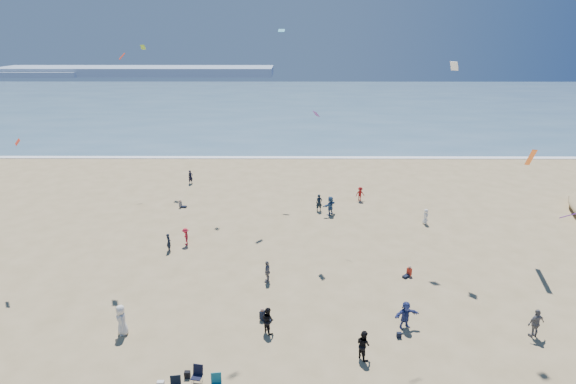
{
  "coord_description": "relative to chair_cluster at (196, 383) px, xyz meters",
  "views": [
    {
      "loc": [
        2.12,
        -16.95,
        17.21
      ],
      "look_at": [
        2.0,
        8.0,
        8.18
      ],
      "focal_mm": 28.0,
      "sensor_mm": 36.0,
      "label": 1
    }
  ],
  "objects": [
    {
      "name": "ocean",
      "position": [
        2.59,
        94.02,
        -0.47
      ],
      "size": [
        220.0,
        100.0,
        0.06
      ],
      "primitive_type": "cube",
      "color": "#476B84",
      "rests_on": "ground"
    },
    {
      "name": "chair_cluster",
      "position": [
        0.0,
        0.0,
        0.0
      ],
      "size": [
        2.67,
        1.48,
        1.0
      ],
      "color": "black",
      "rests_on": "ground"
    },
    {
      "name": "black_backpack",
      "position": [
        -0.67,
        0.91,
        -0.31
      ],
      "size": [
        0.3,
        0.22,
        0.38
      ],
      "primitive_type": "cube",
      "color": "black",
      "rests_on": "ground"
    },
    {
      "name": "headland_far",
      "position": [
        -57.41,
        169.02,
        1.1
      ],
      "size": [
        110.0,
        20.0,
        3.2
      ],
      "primitive_type": "cube",
      "color": "#7A8EA8",
      "rests_on": "ground"
    },
    {
      "name": "seated_group",
      "position": [
        5.31,
        5.86,
        -0.08
      ],
      "size": [
        21.05,
        32.49,
        0.84
      ],
      "color": "silver",
      "rests_on": "ground"
    },
    {
      "name": "white_tote",
      "position": [
        -1.87,
        0.19,
        -0.3
      ],
      "size": [
        0.35,
        0.2,
        0.4
      ],
      "primitive_type": "cube",
      "color": "silver",
      "rests_on": "ground"
    },
    {
      "name": "headland_near",
      "position": [
        -97.41,
        164.02,
        0.5
      ],
      "size": [
        40.0,
        14.0,
        2.0
      ],
      "primitive_type": "cube",
      "color": "#7A8EA8",
      "rests_on": "ground"
    },
    {
      "name": "standing_flyers",
      "position": [
        6.75,
        12.33,
        0.37
      ],
      "size": [
        27.25,
        34.91,
        1.94
      ],
      "color": "black",
      "rests_on": "ground"
    },
    {
      "name": "navy_bag",
      "position": [
        11.2,
        4.22,
        -0.33
      ],
      "size": [
        0.28,
        0.18,
        0.34
      ],
      "primitive_type": "cube",
      "color": "black",
      "rests_on": "ground"
    },
    {
      "name": "kites_aloft",
      "position": [
        11.35,
        11.5,
        14.63
      ],
      "size": [
        43.71,
        42.32,
        28.15
      ],
      "color": "green",
      "rests_on": "ground"
    },
    {
      "name": "surf_line",
      "position": [
        2.59,
        44.02,
        -0.46
      ],
      "size": [
        220.0,
        1.2,
        0.08
      ],
      "primitive_type": "cube",
      "color": "white",
      "rests_on": "ground"
    }
  ]
}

